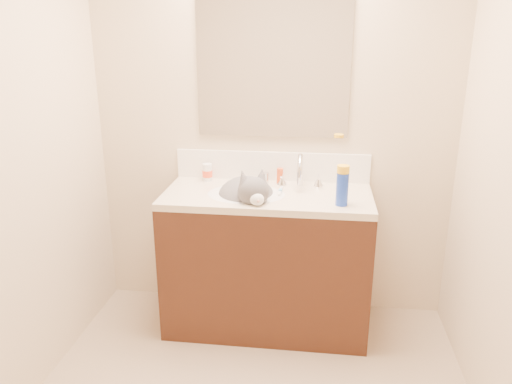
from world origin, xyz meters
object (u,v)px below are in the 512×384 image
(silver_jar, at_px, (264,178))
(basin, at_px, (246,205))
(pill_bottle, at_px, (207,172))
(spray_can, at_px, (342,189))
(cat, at_px, (248,197))
(amber_bottle, at_px, (280,176))
(vanity_cabinet, at_px, (267,263))
(faucet, at_px, (300,173))

(silver_jar, bearing_deg, basin, -109.21)
(pill_bottle, bearing_deg, spray_can, -23.33)
(silver_jar, height_order, spray_can, spray_can)
(pill_bottle, height_order, spray_can, spray_can)
(cat, height_order, amber_bottle, cat)
(vanity_cabinet, height_order, cat, cat)
(vanity_cabinet, bearing_deg, amber_bottle, 73.48)
(basin, height_order, spray_can, spray_can)
(faucet, distance_m, spray_can, 0.37)
(spray_can, bearing_deg, cat, 167.27)
(pill_bottle, bearing_deg, cat, -38.94)
(vanity_cabinet, height_order, faucet, faucet)
(vanity_cabinet, height_order, silver_jar, silver_jar)
(pill_bottle, bearing_deg, amber_bottle, -1.22)
(vanity_cabinet, relative_size, pill_bottle, 11.12)
(vanity_cabinet, xyz_separation_m, cat, (-0.11, -0.03, 0.43))
(faucet, distance_m, cat, 0.35)
(amber_bottle, bearing_deg, faucet, -22.80)
(silver_jar, distance_m, spray_can, 0.58)
(vanity_cabinet, relative_size, amber_bottle, 12.28)
(pill_bottle, distance_m, amber_bottle, 0.45)
(cat, height_order, pill_bottle, cat)
(cat, bearing_deg, vanity_cabinet, -5.86)
(basin, distance_m, faucet, 0.38)
(faucet, height_order, amber_bottle, faucet)
(faucet, relative_size, spray_can, 1.57)
(silver_jar, relative_size, spray_can, 0.35)
(cat, xyz_separation_m, spray_can, (0.53, -0.12, 0.11))
(silver_jar, bearing_deg, faucet, -16.05)
(faucet, xyz_separation_m, amber_bottle, (-0.12, 0.05, -0.04))
(basin, height_order, silver_jar, silver_jar)
(cat, distance_m, amber_bottle, 0.29)
(pill_bottle, height_order, amber_bottle, pill_bottle)
(silver_jar, relative_size, amber_bottle, 0.65)
(amber_bottle, xyz_separation_m, spray_can, (0.36, -0.34, 0.04))
(basin, bearing_deg, faucet, 29.12)
(silver_jar, bearing_deg, pill_bottle, -179.76)
(faucet, relative_size, cat, 0.56)
(faucet, height_order, silver_jar, faucet)
(basin, distance_m, amber_bottle, 0.31)
(vanity_cabinet, relative_size, basin, 2.67)
(vanity_cabinet, bearing_deg, pill_bottle, 153.40)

